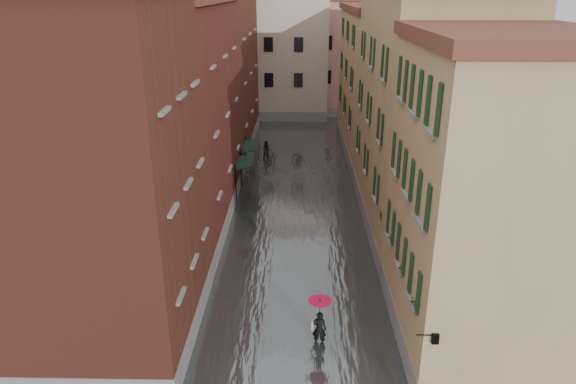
# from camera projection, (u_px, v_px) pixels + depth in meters

# --- Properties ---
(ground) EXTENTS (120.00, 120.00, 0.00)m
(ground) POSITION_uv_depth(u_px,v_px,m) (296.00, 307.00, 22.78)
(ground) COLOR slate
(ground) RESTS_ON ground
(floodwater) EXTENTS (10.00, 60.00, 0.20)m
(floodwater) POSITION_uv_depth(u_px,v_px,m) (297.00, 195.00, 34.83)
(floodwater) COLOR #4F5557
(floodwater) RESTS_ON ground
(building_left_near) EXTENTS (6.00, 8.00, 13.00)m
(building_left_near) POSITION_uv_depth(u_px,v_px,m) (105.00, 185.00, 18.66)
(building_left_near) COLOR brown
(building_left_near) RESTS_ON ground
(building_left_mid) EXTENTS (6.00, 14.00, 12.50)m
(building_left_mid) POSITION_uv_depth(u_px,v_px,m) (174.00, 120.00, 28.97)
(building_left_mid) COLOR maroon
(building_left_mid) RESTS_ON ground
(building_left_far) EXTENTS (6.00, 16.00, 14.00)m
(building_left_far) POSITION_uv_depth(u_px,v_px,m) (214.00, 68.00, 42.64)
(building_left_far) COLOR brown
(building_left_far) RESTS_ON ground
(building_right_near) EXTENTS (6.00, 8.00, 11.50)m
(building_right_near) POSITION_uv_depth(u_px,v_px,m) (489.00, 207.00, 18.67)
(building_right_near) COLOR tan
(building_right_near) RESTS_ON ground
(building_right_mid) EXTENTS (6.00, 14.00, 13.00)m
(building_right_mid) POSITION_uv_depth(u_px,v_px,m) (423.00, 117.00, 28.61)
(building_right_mid) COLOR tan
(building_right_mid) RESTS_ON ground
(building_right_far) EXTENTS (6.00, 16.00, 11.50)m
(building_right_far) POSITION_uv_depth(u_px,v_px,m) (382.00, 84.00, 42.83)
(building_right_far) COLOR tan
(building_right_far) RESTS_ON ground
(building_end_cream) EXTENTS (12.00, 9.00, 13.00)m
(building_end_cream) POSITION_uv_depth(u_px,v_px,m) (271.00, 55.00, 55.76)
(building_end_cream) COLOR beige
(building_end_cream) RESTS_ON ground
(building_end_pink) EXTENTS (10.00, 9.00, 12.00)m
(building_end_pink) POSITION_uv_depth(u_px,v_px,m) (352.00, 57.00, 57.63)
(building_end_pink) COLOR tan
(building_end_pink) RESTS_ON ground
(awning_near) EXTENTS (1.09, 2.95, 2.80)m
(awning_near) POSITION_uv_depth(u_px,v_px,m) (245.00, 163.00, 33.83)
(awning_near) COLOR #153021
(awning_near) RESTS_ON ground
(awning_far) EXTENTS (1.09, 3.26, 2.80)m
(awning_far) POSITION_uv_depth(u_px,v_px,m) (250.00, 147.00, 37.30)
(awning_far) COLOR #153021
(awning_far) RESTS_ON ground
(wall_lantern) EXTENTS (0.71, 0.22, 0.35)m
(wall_lantern) POSITION_uv_depth(u_px,v_px,m) (434.00, 338.00, 16.01)
(wall_lantern) COLOR black
(wall_lantern) RESTS_ON ground
(window_planters) EXTENTS (0.59, 8.25, 0.84)m
(window_planters) POSITION_uv_depth(u_px,v_px,m) (399.00, 247.00, 20.59)
(window_planters) COLOR brown
(window_planters) RESTS_ON ground
(pedestrian_main) EXTENTS (0.95, 0.95, 2.06)m
(pedestrian_main) POSITION_uv_depth(u_px,v_px,m) (319.00, 318.00, 19.87)
(pedestrian_main) COLOR black
(pedestrian_main) RESTS_ON ground
(pedestrian_far) EXTENTS (0.92, 0.77, 1.68)m
(pedestrian_far) POSITION_uv_depth(u_px,v_px,m) (267.00, 151.00, 41.86)
(pedestrian_far) COLOR black
(pedestrian_far) RESTS_ON ground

